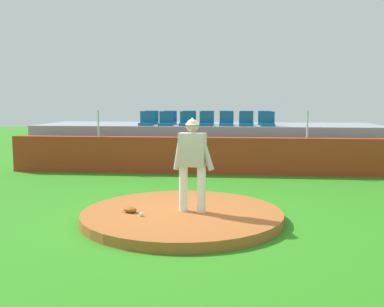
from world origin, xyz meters
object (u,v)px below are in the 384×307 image
object	(u,v)px
stadium_chair_12	(247,120)
stadium_chair_8	(170,120)
stadium_chair_5	(246,122)
stadium_chair_13	(265,120)
stadium_chair_9	(189,120)
fielding_glove	(130,210)
stadium_chair_3	(206,121)
stadium_chair_0	(147,121)
stadium_chair_4	(227,121)
stadium_chair_2	(187,121)
stadium_chair_6	(268,122)
stadium_chair_1	(166,121)
pitcher	(192,158)
stadium_chair_10	(207,120)
stadium_chair_7	(152,120)
stadium_chair_11	(226,120)
baseball	(141,214)

from	to	relation	value
stadium_chair_12	stadium_chair_8	bearing A→B (deg)	0.10
stadium_chair_5	stadium_chair_13	distance (m)	1.14
stadium_chair_8	stadium_chair_9	xyz separation A→B (m)	(0.72, 0.01, 0.00)
fielding_glove	stadium_chair_3	xyz separation A→B (m)	(1.00, 7.06, 1.38)
stadium_chair_0	stadium_chair_4	size ratio (longest dim) A/B	1.00
stadium_chair_12	stadium_chair_2	bearing A→B (deg)	23.04
stadium_chair_6	stadium_chair_0	bearing A→B (deg)	-0.13
fielding_glove	stadium_chair_1	world-z (taller)	stadium_chair_1
pitcher	stadium_chair_10	bearing A→B (deg)	100.78
stadium_chair_12	stadium_chair_9	bearing A→B (deg)	-0.04
stadium_chair_2	stadium_chair_7	xyz separation A→B (m)	(-1.41, 0.91, 0.00)
stadium_chair_4	stadium_chair_12	world-z (taller)	same
stadium_chair_4	stadium_chair_6	bearing A→B (deg)	179.12
stadium_chair_3	stadium_chair_10	distance (m)	0.93
stadium_chair_5	stadium_chair_13	bearing A→B (deg)	-127.83
stadium_chair_3	stadium_chair_5	bearing A→B (deg)	-178.38
stadium_chair_8	stadium_chair_11	distance (m)	2.08
baseball	stadium_chair_13	size ratio (longest dim) A/B	0.15
stadium_chair_1	stadium_chair_3	xyz separation A→B (m)	(1.42, -0.00, 0.00)
stadium_chair_6	stadium_chair_12	world-z (taller)	same
stadium_chair_9	stadium_chair_11	distance (m)	1.36
stadium_chair_11	stadium_chair_6	bearing A→B (deg)	148.47
baseball	stadium_chair_6	distance (m)	7.98
stadium_chair_11	baseball	bearing A→B (deg)	80.37
pitcher	stadium_chair_6	bearing A→B (deg)	83.69
stadium_chair_7	stadium_chair_11	distance (m)	2.77
fielding_glove	stadium_chair_0	bearing A→B (deg)	132.02
pitcher	stadium_chair_9	xyz separation A→B (m)	(-0.88, 7.77, 0.38)
stadium_chair_2	stadium_chair_13	distance (m)	2.91
baseball	fielding_glove	world-z (taller)	fielding_glove
pitcher	stadium_chair_10	world-z (taller)	pitcher
fielding_glove	stadium_chair_2	size ratio (longest dim) A/B	0.60
pitcher	stadium_chair_13	xyz separation A→B (m)	(1.88, 7.80, 0.38)
stadium_chair_7	stadium_chair_10	size ratio (longest dim) A/B	1.00
fielding_glove	stadium_chair_1	xyz separation A→B (m)	(-0.41, 7.06, 1.38)
pitcher	fielding_glove	distance (m)	1.57
stadium_chair_0	stadium_chair_7	size ratio (longest dim) A/B	1.00
stadium_chair_2	stadium_chair_5	bearing A→B (deg)	-179.35
stadium_chair_2	stadium_chair_13	world-z (taller)	same
stadium_chair_5	stadium_chair_9	xyz separation A→B (m)	(-2.06, 0.87, 0.00)
stadium_chair_6	fielding_glove	bearing A→B (deg)	66.35
stadium_chair_7	stadium_chair_3	bearing A→B (deg)	156.12
stadium_chair_6	stadium_chair_7	bearing A→B (deg)	-12.25
stadium_chair_2	stadium_chair_11	xyz separation A→B (m)	(1.36, 0.88, 0.00)
stadium_chair_8	stadium_chair_13	world-z (taller)	same
stadium_chair_6	stadium_chair_2	bearing A→B (deg)	0.06
stadium_chair_0	stadium_chair_11	size ratio (longest dim) A/B	1.00
stadium_chair_5	stadium_chair_8	size ratio (longest dim) A/B	1.00
stadium_chair_0	stadium_chair_13	size ratio (longest dim) A/B	1.00
stadium_chair_9	stadium_chair_11	bearing A→B (deg)	179.44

